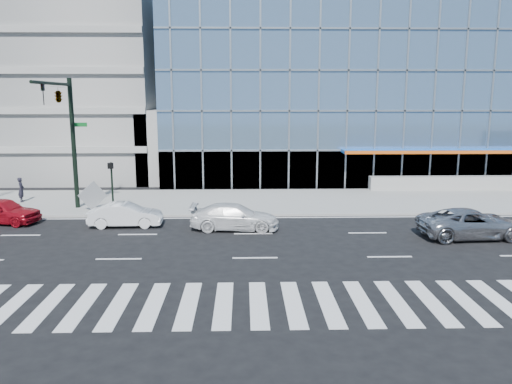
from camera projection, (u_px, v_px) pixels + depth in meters
ground at (253, 234)px, 25.98m from camera, size 160.00×160.00×0.00m
sidewalk at (251, 201)px, 33.83m from camera, size 120.00×8.00×0.15m
theatre_building at (386, 92)px, 50.48m from camera, size 42.00×26.00×15.00m
parking_garage at (45, 67)px, 49.16m from camera, size 24.00×24.00×20.00m
ramp_block at (179, 145)px, 42.95m from camera, size 6.00×8.00×6.00m
tower_backdrop at (78, 1)px, 89.52m from camera, size 14.00×14.00×48.00m
traffic_signal at (63, 112)px, 29.05m from camera, size 1.14×5.74×8.00m
ped_signal_post at (112, 179)px, 30.23m from camera, size 0.30×0.33×3.00m
silver_suv at (472, 223)px, 25.14m from camera, size 5.40×2.72×1.47m
white_suv at (235, 217)px, 26.75m from camera, size 4.85×2.22×1.37m
white_sedan at (126, 215)px, 27.36m from camera, size 3.99×1.50×1.30m
red_sedan at (2, 211)px, 28.01m from camera, size 4.52×2.56×1.45m
pedestrian at (21, 190)px, 33.10m from camera, size 0.52×0.67×1.64m
tilted_panel at (93, 196)px, 30.59m from camera, size 1.52×1.11×1.83m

